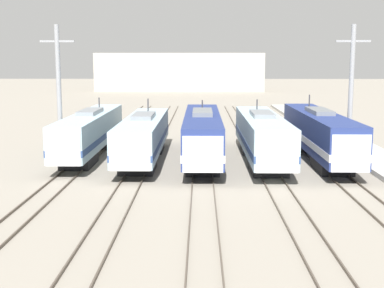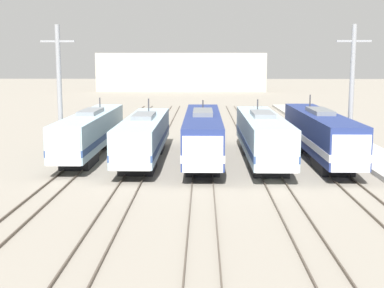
{
  "view_description": "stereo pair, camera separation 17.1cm",
  "coord_description": "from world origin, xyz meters",
  "px_view_note": "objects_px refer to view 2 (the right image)",
  "views": [
    {
      "loc": [
        -0.17,
        -36.01,
        8.37
      ],
      "look_at": [
        -0.76,
        1.33,
        2.46
      ],
      "focal_mm": 50.0,
      "sensor_mm": 36.0,
      "label": 1
    },
    {
      "loc": [
        0.0,
        -36.0,
        8.37
      ],
      "look_at": [
        -0.76,
        1.33,
        2.46
      ],
      "focal_mm": 50.0,
      "sensor_mm": 36.0,
      "label": 2
    }
  ],
  "objects_px": {
    "locomotive_far_left": "(90,132)",
    "catenary_tower_right": "(352,92)",
    "locomotive_center": "(203,135)",
    "locomotive_center_left": "(143,137)",
    "catenary_tower_left": "(59,92)",
    "locomotive_far_right": "(320,134)",
    "locomotive_center_right": "(263,137)"
  },
  "relations": [
    {
      "from": "locomotive_center_left",
      "to": "locomotive_center",
      "type": "bearing_deg",
      "value": 4.99
    },
    {
      "from": "locomotive_far_left",
      "to": "locomotive_center_right",
      "type": "distance_m",
      "value": 14.96
    },
    {
      "from": "locomotive_far_left",
      "to": "catenary_tower_left",
      "type": "height_order",
      "value": "catenary_tower_left"
    },
    {
      "from": "locomotive_center_left",
      "to": "locomotive_far_left",
      "type": "bearing_deg",
      "value": 155.26
    },
    {
      "from": "locomotive_far_left",
      "to": "catenary_tower_left",
      "type": "bearing_deg",
      "value": -135.51
    },
    {
      "from": "locomotive_center_right",
      "to": "catenary_tower_right",
      "type": "distance_m",
      "value": 8.11
    },
    {
      "from": "catenary_tower_left",
      "to": "locomotive_far_right",
      "type": "bearing_deg",
      "value": 1.01
    },
    {
      "from": "locomotive_far_right",
      "to": "locomotive_center_left",
      "type": "bearing_deg",
      "value": -177.42
    },
    {
      "from": "locomotive_center",
      "to": "locomotive_far_left",
      "type": "bearing_deg",
      "value": 169.42
    },
    {
      "from": "locomotive_center_left",
      "to": "catenary_tower_left",
      "type": "xyz_separation_m",
      "value": [
        -6.93,
        0.28,
        3.73
      ]
    },
    {
      "from": "locomotive_center",
      "to": "catenary_tower_right",
      "type": "relative_size",
      "value": 1.78
    },
    {
      "from": "catenary_tower_left",
      "to": "catenary_tower_right",
      "type": "bearing_deg",
      "value": 0.0
    },
    {
      "from": "locomotive_far_left",
      "to": "locomotive_center_right",
      "type": "xyz_separation_m",
      "value": [
        14.73,
        -2.63,
        0.04
      ]
    },
    {
      "from": "locomotive_far_right",
      "to": "locomotive_center_right",
      "type": "bearing_deg",
      "value": -168.11
    },
    {
      "from": "locomotive_center_right",
      "to": "locomotive_far_left",
      "type": "bearing_deg",
      "value": 169.87
    },
    {
      "from": "catenary_tower_left",
      "to": "catenary_tower_right",
      "type": "height_order",
      "value": "same"
    },
    {
      "from": "locomotive_far_left",
      "to": "catenary_tower_right",
      "type": "xyz_separation_m",
      "value": [
        21.95,
        -1.98,
        3.67
      ]
    },
    {
      "from": "locomotive_center_left",
      "to": "catenary_tower_right",
      "type": "xyz_separation_m",
      "value": [
        17.04,
        0.28,
        3.73
      ]
    },
    {
      "from": "catenary_tower_left",
      "to": "locomotive_center",
      "type": "bearing_deg",
      "value": 0.71
    },
    {
      "from": "locomotive_center_right",
      "to": "catenary_tower_left",
      "type": "xyz_separation_m",
      "value": [
        -16.74,
        0.65,
        3.63
      ]
    },
    {
      "from": "locomotive_center_left",
      "to": "locomotive_far_right",
      "type": "distance_m",
      "value": 14.74
    },
    {
      "from": "locomotive_center_left",
      "to": "catenary_tower_left",
      "type": "height_order",
      "value": "catenary_tower_left"
    },
    {
      "from": "locomotive_far_left",
      "to": "locomotive_center",
      "type": "bearing_deg",
      "value": -10.58
    },
    {
      "from": "locomotive_far_right",
      "to": "catenary_tower_left",
      "type": "height_order",
      "value": "catenary_tower_left"
    },
    {
      "from": "locomotive_far_left",
      "to": "catenary_tower_left",
      "type": "relative_size",
      "value": 1.73
    },
    {
      "from": "locomotive_center_left",
      "to": "locomotive_center",
      "type": "distance_m",
      "value": 4.93
    },
    {
      "from": "locomotive_center_left",
      "to": "locomotive_far_right",
      "type": "height_order",
      "value": "locomotive_far_right"
    },
    {
      "from": "locomotive_far_left",
      "to": "locomotive_center_left",
      "type": "distance_m",
      "value": 5.41
    },
    {
      "from": "locomotive_center_right",
      "to": "catenary_tower_left",
      "type": "height_order",
      "value": "catenary_tower_left"
    },
    {
      "from": "locomotive_far_right",
      "to": "catenary_tower_right",
      "type": "distance_m",
      "value": 4.26
    },
    {
      "from": "locomotive_center_right",
      "to": "catenary_tower_right",
      "type": "bearing_deg",
      "value": 5.15
    },
    {
      "from": "locomotive_center_left",
      "to": "locomotive_center_right",
      "type": "distance_m",
      "value": 9.83
    }
  ]
}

